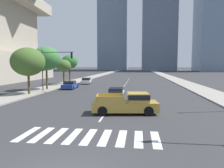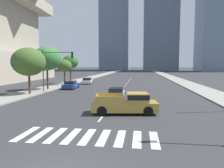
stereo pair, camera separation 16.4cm
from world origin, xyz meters
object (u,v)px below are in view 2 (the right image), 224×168
sedan_silver_2 (116,94)px  street_tree_third (64,66)px  street_tree_fourth (70,62)px  street_tree_second (47,59)px  sedan_blue_0 (71,85)px  traffic_signal_far (54,63)px  sedan_white_1 (87,81)px  pickup_truck (128,103)px  street_tree_nearest (29,62)px

sedan_silver_2 → street_tree_third: 19.31m
street_tree_fourth → street_tree_second: bearing=-90.0°
sedan_blue_0 → traffic_signal_far: bearing=165.8°
sedan_white_1 → street_tree_second: (-3.35, -11.87, 4.33)m
sedan_blue_0 → street_tree_fourth: 10.04m
sedan_white_1 → traffic_signal_far: bearing=169.7°
pickup_truck → sedan_silver_2: 7.13m
traffic_signal_far → street_tree_fourth: bearing=99.1°
traffic_signal_far → street_tree_nearest: size_ratio=0.99×
street_tree_nearest → street_tree_fourth: (0.00, 16.48, 0.24)m
traffic_signal_far → street_tree_third: size_ratio=1.24×
sedan_white_1 → street_tree_nearest: 18.03m
sedan_blue_0 → sedan_white_1: 9.57m
traffic_signal_far → sedan_silver_2: bearing=-28.8°
sedan_silver_2 → pickup_truck: bearing=12.2°
street_tree_third → sedan_silver_2: bearing=-52.1°
street_tree_second → street_tree_fourth: size_ratio=1.13×
pickup_truck → sedan_white_1: (-10.09, 26.29, -0.23)m
traffic_signal_far → sedan_blue_0: bearing=79.4°
street_tree_second → sedan_silver_2: bearing=-32.6°
pickup_truck → sedan_blue_0: bearing=115.1°
sedan_blue_0 → sedan_silver_2: sedan_blue_0 is taller
sedan_blue_0 → sedan_silver_2: size_ratio=0.95×
sedan_blue_0 → traffic_signal_far: 5.90m
pickup_truck → street_tree_second: 20.13m
sedan_white_1 → sedan_silver_2: (8.36, -19.37, 0.01)m
sedan_blue_0 → pickup_truck: bearing=-151.6°
traffic_signal_far → street_tree_nearest: (-2.13, -3.20, 0.06)m
sedan_white_1 → street_tree_nearest: (-3.35, -17.31, 3.74)m
sedan_white_1 → pickup_truck: bearing=-164.4°
sedan_white_1 → sedan_silver_2: size_ratio=1.01×
street_tree_fourth → sedan_silver_2: bearing=-57.7°
pickup_truck → street_tree_fourth: 29.03m
pickup_truck → sedan_blue_0: 19.72m
pickup_truck → street_tree_nearest: 16.54m
traffic_signal_far → street_tree_nearest: bearing=-123.7°
sedan_white_1 → street_tree_nearest: size_ratio=0.80×
pickup_truck → street_tree_nearest: street_tree_nearest is taller
sedan_blue_0 → sedan_white_1: bearing=-5.9°
sedan_blue_0 → street_tree_fourth: bearing=15.2°
street_tree_nearest → street_tree_second: size_ratio=0.91×
traffic_signal_far → street_tree_fourth: traffic_signal_far is taller
sedan_white_1 → street_tree_third: (-3.35, -4.35, 3.18)m
street_tree_nearest → street_tree_third: bearing=90.0°
street_tree_nearest → street_tree_third: 12.98m
pickup_truck → street_tree_fourth: street_tree_fourth is taller
street_tree_nearest → street_tree_third: (0.00, 12.97, -0.57)m
traffic_signal_far → street_tree_fourth: 13.46m
street_tree_nearest → street_tree_fourth: bearing=90.0°
traffic_signal_far → street_tree_nearest: 3.84m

